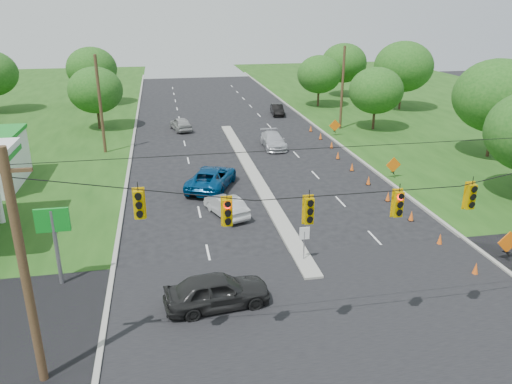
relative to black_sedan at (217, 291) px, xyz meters
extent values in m
plane|color=black|center=(5.09, -2.60, -0.83)|extent=(160.00, 160.00, 0.00)
cube|color=black|center=(5.09, -2.60, -0.83)|extent=(160.00, 14.00, 0.02)
cube|color=gray|center=(-5.01, 27.40, -0.83)|extent=(0.25, 110.00, 0.16)
cube|color=gray|center=(15.19, 27.40, -0.83)|extent=(0.25, 110.00, 0.16)
cube|color=gray|center=(5.09, 18.40, -0.83)|extent=(1.00, 34.00, 0.18)
cylinder|color=gray|center=(5.09, 3.40, 0.07)|extent=(0.06, 0.06, 1.80)
cube|color=white|center=(5.09, 3.40, 0.87)|extent=(0.55, 0.04, 0.70)
cylinder|color=#422D1C|center=(-6.91, -3.60, 3.67)|extent=(0.32, 0.32, 9.00)
cube|color=#422D1C|center=(-6.91, -3.60, 7.37)|extent=(1.60, 0.12, 0.12)
cylinder|color=black|center=(5.09, -3.60, 6.17)|extent=(24.00, 0.04, 0.04)
cube|color=#E6B300|center=(-2.91, -3.60, 5.92)|extent=(0.34, 0.24, 1.00)
cube|color=#E6B300|center=(0.09, -3.60, 5.40)|extent=(0.34, 0.24, 1.00)
cube|color=#E6B300|center=(3.09, -3.60, 5.22)|extent=(0.34, 0.24, 1.00)
cube|color=#E6B300|center=(6.59, -3.60, 5.22)|extent=(0.34, 0.24, 1.00)
cube|color=#E6B300|center=(9.59, -3.60, 5.31)|extent=(0.34, 0.24, 1.00)
cylinder|color=#422D1C|center=(-7.41, 27.40, 3.67)|extent=(0.28, 0.28, 9.00)
cylinder|color=#422D1C|center=(17.59, 32.40, 3.67)|extent=(0.28, 0.28, 9.00)
cylinder|color=gray|center=(-7.41, 3.40, 1.17)|extent=(0.20, 0.20, 4.00)
cube|color=#0E831E|center=(-7.41, 3.40, 2.67)|extent=(1.60, 0.15, 1.20)
cone|color=orange|center=(13.44, 0.40, -0.48)|extent=(0.32, 0.32, 0.70)
cone|color=orange|center=(13.44, 3.90, -0.48)|extent=(0.32, 0.32, 0.70)
cone|color=orange|center=(13.44, 7.40, -0.48)|extent=(0.32, 0.32, 0.70)
cone|color=orange|center=(13.44, 10.90, -0.48)|extent=(0.32, 0.32, 0.70)
cone|color=orange|center=(13.44, 14.40, -0.48)|extent=(0.32, 0.32, 0.70)
cone|color=orange|center=(13.44, 17.90, -0.48)|extent=(0.32, 0.32, 0.70)
cone|color=orange|center=(13.44, 21.40, -0.48)|extent=(0.32, 0.32, 0.70)
cone|color=orange|center=(14.04, 24.90, -0.48)|extent=(0.32, 0.32, 0.70)
cone|color=orange|center=(14.04, 28.40, -0.48)|extent=(0.32, 0.32, 0.70)
cone|color=orange|center=(14.04, 31.90, -0.48)|extent=(0.32, 0.32, 0.70)
cube|color=black|center=(15.89, 1.40, -0.28)|extent=(0.06, 0.58, 0.26)
cube|color=black|center=(15.89, 1.40, -0.28)|extent=(0.06, 0.58, 0.26)
cube|color=orange|center=(15.89, 1.40, 0.32)|extent=(1.27, 0.05, 1.27)
cube|color=black|center=(15.89, 15.40, -0.28)|extent=(0.06, 0.58, 0.26)
cube|color=black|center=(15.89, 15.40, -0.28)|extent=(0.06, 0.58, 0.26)
cube|color=orange|center=(15.89, 15.40, 0.32)|extent=(1.27, 0.05, 1.27)
cube|color=black|center=(15.89, 29.40, -0.28)|extent=(0.06, 0.58, 0.26)
cube|color=black|center=(15.89, 29.40, -0.28)|extent=(0.06, 0.58, 0.26)
cube|color=orange|center=(15.89, 29.40, 0.32)|extent=(1.27, 0.05, 1.27)
cylinder|color=black|center=(-8.91, 37.40, 0.43)|extent=(0.28, 0.28, 2.52)
ellipsoid|color=#194C14|center=(-8.91, 37.40, 3.51)|extent=(5.88, 5.88, 5.04)
cylinder|color=black|center=(-10.91, 52.40, 0.61)|extent=(0.28, 0.28, 2.88)
ellipsoid|color=#194C14|center=(-10.91, 52.40, 4.13)|extent=(6.72, 6.72, 5.76)
cylinder|color=black|center=(27.09, 19.40, 0.79)|extent=(0.28, 0.28, 3.24)
ellipsoid|color=#194C14|center=(27.09, 19.40, 4.75)|extent=(7.56, 7.56, 6.48)
cylinder|color=black|center=(21.09, 31.40, 0.43)|extent=(0.28, 0.28, 2.52)
ellipsoid|color=#194C14|center=(21.09, 31.40, 3.51)|extent=(5.88, 5.88, 5.04)
cylinder|color=black|center=(29.09, 41.40, 0.79)|extent=(0.28, 0.28, 3.24)
ellipsoid|color=#194C14|center=(29.09, 41.40, 4.75)|extent=(7.56, 7.56, 6.48)
cylinder|color=black|center=(25.09, 52.40, 0.61)|extent=(0.28, 0.28, 2.88)
ellipsoid|color=#194C14|center=(25.09, 52.40, 4.13)|extent=(6.72, 6.72, 5.76)
cylinder|color=black|center=(19.09, 45.40, 0.43)|extent=(0.28, 0.28, 2.52)
ellipsoid|color=#194C14|center=(19.09, 45.40, 3.51)|extent=(5.88, 5.88, 5.04)
imported|color=black|center=(0.00, 0.00, 0.00)|extent=(5.05, 2.53, 1.65)
imported|color=#BABABA|center=(1.82, 10.51, -0.15)|extent=(2.75, 4.32, 1.34)
imported|color=navy|center=(1.42, 15.90, 0.00)|extent=(4.82, 6.57, 1.66)
imported|color=#B6B7BD|center=(8.52, 26.22, -0.11)|extent=(2.13, 5.00, 1.44)
imported|color=#9C9C9C|center=(0.02, 35.11, -0.10)|extent=(2.59, 4.53, 1.45)
imported|color=black|center=(12.38, 41.12, -0.17)|extent=(1.77, 4.09, 1.31)
camera|label=1|loc=(-1.95, -19.73, 12.29)|focal=35.00mm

